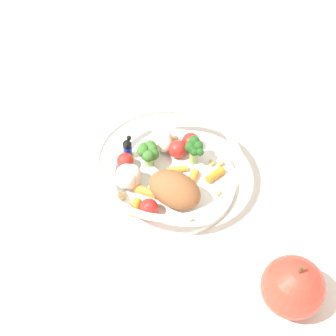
% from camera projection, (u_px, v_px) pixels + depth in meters
% --- Properties ---
extents(ground_plane, '(2.40, 2.40, 0.00)m').
position_uv_depth(ground_plane, '(168.00, 191.00, 0.67)').
color(ground_plane, silver).
extents(food_container, '(0.21, 0.21, 0.06)m').
position_uv_depth(food_container, '(163.00, 169.00, 0.66)').
color(food_container, white).
rests_on(food_container, ground_plane).
extents(loose_apple, '(0.08, 0.08, 0.09)m').
position_uv_depth(loose_apple, '(292.00, 287.00, 0.54)').
color(loose_apple, '#BC3828').
rests_on(loose_apple, ground_plane).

